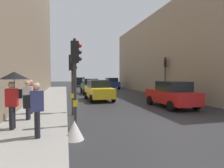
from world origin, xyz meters
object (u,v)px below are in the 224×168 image
(car_red_sedan, at_px, (172,94))
(pedestrian_with_grey_backpack, at_px, (35,107))
(pedestrian_with_black_backpack, at_px, (27,97))
(pedestrian_in_red_jacket, at_px, (31,95))
(traffic_light_mid_street, at_px, (165,70))
(car_dark_suv, at_px, (80,82))
(pedestrian_with_umbrella, at_px, (14,84))
(traffic_light_near_right, at_px, (73,72))
(traffic_light_near_left, at_px, (75,67))
(car_green_estate, at_px, (90,86))
(car_blue_van, at_px, (111,83))
(car_yellow_taxi, at_px, (99,90))
(warning_sign_triangle, at_px, (74,130))

(car_red_sedan, xyz_separation_m, pedestrian_with_grey_backpack, (-7.90, -4.86, 0.29))
(pedestrian_with_black_backpack, distance_m, pedestrian_in_red_jacket, 1.40)
(traffic_light_mid_street, bearing_deg, car_dark_suv, 108.99)
(pedestrian_with_umbrella, xyz_separation_m, pedestrian_with_grey_backpack, (0.92, -1.20, -0.68))
(traffic_light_near_right, xyz_separation_m, pedestrian_with_black_backpack, (-2.09, -1.22, -1.16))
(pedestrian_in_red_jacket, bearing_deg, pedestrian_with_black_backpack, -87.21)
(traffic_light_near_left, bearing_deg, pedestrian_with_grey_backpack, -139.05)
(car_green_estate, bearing_deg, traffic_light_near_right, -101.85)
(traffic_light_near_right, bearing_deg, pedestrian_with_black_backpack, -149.65)
(car_blue_van, height_order, car_green_estate, same)
(traffic_light_mid_street, distance_m, car_dark_suv, 20.89)
(car_blue_van, xyz_separation_m, car_yellow_taxi, (-4.45, -13.48, 0.00))
(pedestrian_with_black_backpack, bearing_deg, car_dark_suv, 80.78)
(car_yellow_taxi, distance_m, warning_sign_triangle, 9.89)
(traffic_light_mid_street, distance_m, pedestrian_with_black_backpack, 13.48)
(traffic_light_near_left, distance_m, car_green_estate, 14.64)
(traffic_light_near_right, bearing_deg, traffic_light_near_left, -89.95)
(car_blue_van, relative_size, car_red_sedan, 1.00)
(car_dark_suv, bearing_deg, pedestrian_with_umbrella, -99.05)
(car_green_estate, bearing_deg, pedestrian_with_black_backpack, -109.45)
(traffic_light_near_left, bearing_deg, car_red_sedan, 29.47)
(traffic_light_near_right, relative_size, warning_sign_triangle, 5.17)
(pedestrian_with_grey_backpack, xyz_separation_m, warning_sign_triangle, (1.22, -0.04, -0.84))
(traffic_light_near_left, distance_m, car_red_sedan, 7.71)
(traffic_light_near_left, relative_size, pedestrian_in_red_jacket, 2.03)
(traffic_light_near_right, xyz_separation_m, car_green_estate, (2.43, 11.57, -1.44))
(car_green_estate, bearing_deg, car_dark_suv, 90.49)
(pedestrian_with_black_backpack, distance_m, warning_sign_triangle, 3.49)
(car_blue_van, height_order, pedestrian_in_red_jacket, pedestrian_in_red_jacket)
(car_yellow_taxi, bearing_deg, car_blue_van, 71.75)
(car_dark_suv, relative_size, car_green_estate, 1.00)
(traffic_light_near_right, xyz_separation_m, car_red_sedan, (6.57, 0.93, -1.44))
(traffic_light_near_left, relative_size, car_yellow_taxi, 0.84)
(traffic_light_mid_street, xyz_separation_m, pedestrian_with_grey_backpack, (-10.40, -10.10, -1.55))
(car_red_sedan, distance_m, pedestrian_in_red_jacket, 8.77)
(traffic_light_near_left, relative_size, car_dark_suv, 0.85)
(traffic_light_near_left, bearing_deg, pedestrian_in_red_jacket, 126.20)
(pedestrian_in_red_jacket, relative_size, warning_sign_triangle, 2.72)
(car_blue_van, bearing_deg, pedestrian_in_red_jacket, -115.42)
(pedestrian_with_umbrella, height_order, pedestrian_with_grey_backpack, pedestrian_with_umbrella)
(traffic_light_near_left, distance_m, traffic_light_mid_street, 12.75)
(traffic_light_mid_street, distance_m, car_green_estate, 8.76)
(warning_sign_triangle, bearing_deg, car_blue_van, 73.26)
(car_red_sedan, height_order, pedestrian_with_black_backpack, pedestrian_with_black_backpack)
(traffic_light_mid_street, height_order, car_dark_suv, traffic_light_mid_street)
(car_blue_van, height_order, car_dark_suv, same)
(car_green_estate, relative_size, pedestrian_in_red_jacket, 2.41)
(traffic_light_near_left, height_order, car_dark_suv, traffic_light_near_left)
(pedestrian_with_grey_backpack, bearing_deg, traffic_light_near_left, 40.95)
(traffic_light_near_left, bearing_deg, car_dark_suv, 85.40)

